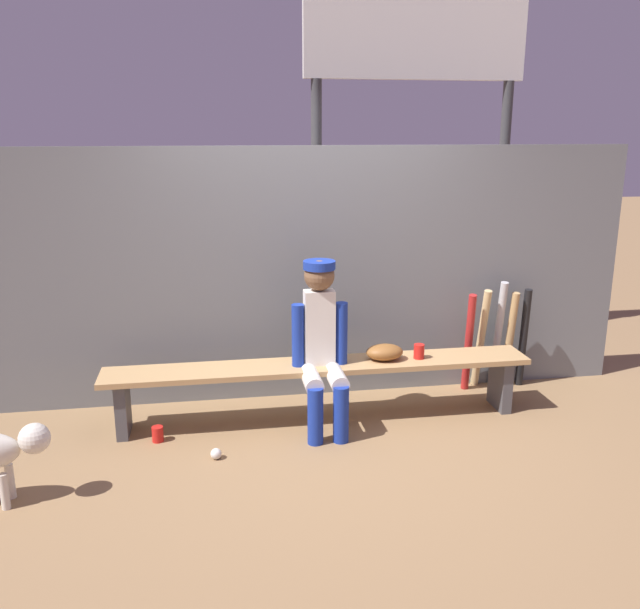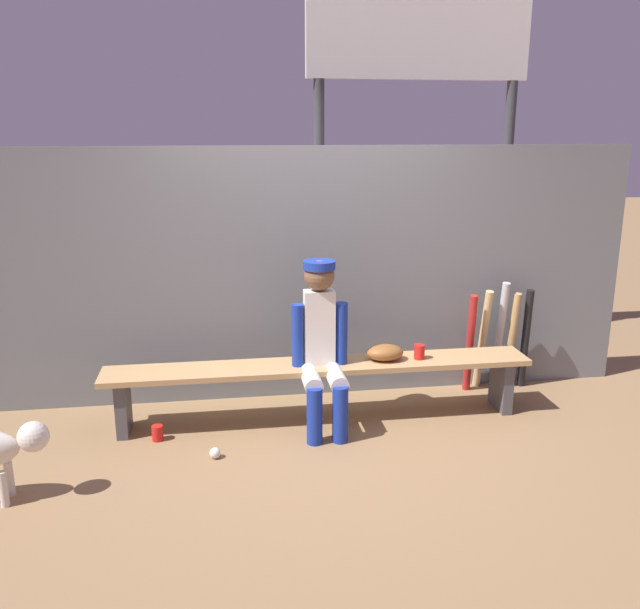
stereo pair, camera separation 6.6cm
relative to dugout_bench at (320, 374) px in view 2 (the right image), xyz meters
The scene contains 14 objects.
ground_plane 0.36m from the dugout_bench, ahead, with size 30.00×30.00×0.00m, color olive.
chainlink_fence 0.83m from the dugout_bench, 90.00° to the left, with size 5.27×0.03×2.01m, color slate.
dugout_bench is the anchor object (origin of this frame).
player_seated 0.31m from the dugout_bench, 92.82° to the right, with size 0.41×0.55×1.22m.
baseball_glove 0.51m from the dugout_bench, ahead, with size 0.28×0.20×0.12m, color brown.
bat_aluminum_red 1.34m from the dugout_bench, 15.25° to the left, with size 0.06×0.06×0.85m, color #B22323.
bat_wood_natural 1.49m from the dugout_bench, 16.18° to the left, with size 0.06×0.06×0.87m, color tan.
bat_aluminum_silver 1.63m from the dugout_bench, 14.82° to the left, with size 0.06×0.06×0.93m, color #B7B7BC.
bat_wood_tan 1.72m from the dugout_bench, 13.18° to the left, with size 0.06×0.06×0.84m, color tan.
bat_aluminum_black 1.84m from the dugout_bench, 12.44° to the left, with size 0.06×0.06×0.86m, color black.
baseball 0.98m from the dugout_bench, 147.53° to the right, with size 0.07×0.07×0.07m, color white.
cup_on_ground 1.23m from the dugout_bench, behind, with size 0.08×0.08×0.11m, color red.
cup_on_bench 0.77m from the dugout_bench, ahead, with size 0.08×0.08×0.11m, color red.
scoreboard 3.09m from the dugout_bench, 53.70° to the left, with size 2.36×0.27×3.75m.
Camera 2 is at (-0.69, -4.60, 2.13)m, focal length 37.51 mm.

